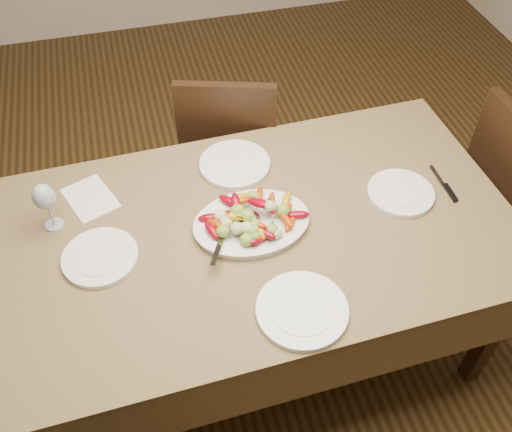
{
  "coord_description": "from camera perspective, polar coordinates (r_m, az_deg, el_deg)",
  "views": [
    {
      "loc": [
        -0.32,
        -1.14,
        2.26
      ],
      "look_at": [
        0.02,
        0.13,
        0.82
      ],
      "focal_mm": 40.0,
      "sensor_mm": 36.0,
      "label": 1
    }
  ],
  "objects": [
    {
      "name": "roasted_vegetables",
      "position": [
        1.95,
        -0.46,
        0.28
      ],
      "size": [
        0.33,
        0.23,
        0.09
      ],
      "primitive_type": null,
      "rotation": [
        0.0,
        0.0,
        0.03
      ],
      "color": "maroon",
      "rests_on": "serving_platter"
    },
    {
      "name": "menu_card",
      "position": [
        2.18,
        -16.25,
        1.74
      ],
      "size": [
        0.22,
        0.25,
        0.0
      ],
      "primitive_type": "cube",
      "rotation": [
        0.0,
        0.0,
        0.37
      ],
      "color": "silver",
      "rests_on": "dining_table"
    },
    {
      "name": "dining_table",
      "position": [
        2.3,
        -0.0,
        -7.46
      ],
      "size": [
        1.87,
        1.09,
        0.76
      ],
      "primitive_type": "cube",
      "rotation": [
        0.0,
        0.0,
        0.03
      ],
      "color": "brown",
      "rests_on": "ground"
    },
    {
      "name": "chair_far",
      "position": [
        2.75,
        -2.45,
        7.11
      ],
      "size": [
        0.53,
        0.53,
        0.95
      ],
      "primitive_type": null,
      "rotation": [
        0.0,
        0.0,
        2.84
      ],
      "color": "black",
      "rests_on": "ground"
    },
    {
      "name": "floor",
      "position": [
        2.55,
        0.43,
        -14.75
      ],
      "size": [
        6.0,
        6.0,
        0.0
      ],
      "primitive_type": "plane",
      "color": "#392611",
      "rests_on": "ground"
    },
    {
      "name": "plate_near",
      "position": [
        1.79,
        4.62,
        -9.37
      ],
      "size": [
        0.29,
        0.29,
        0.02
      ],
      "primitive_type": "cylinder",
      "color": "white",
      "rests_on": "dining_table"
    },
    {
      "name": "plate_left",
      "position": [
        1.97,
        -15.32,
        -4.02
      ],
      "size": [
        0.25,
        0.25,
        0.02
      ],
      "primitive_type": "cylinder",
      "color": "white",
      "rests_on": "dining_table"
    },
    {
      "name": "table_knife",
      "position": [
        2.25,
        18.28,
        2.94
      ],
      "size": [
        0.02,
        0.2,
        0.01
      ],
      "primitive_type": null,
      "rotation": [
        0.0,
        0.0,
        -0.02
      ],
      "color": "#9EA0A8",
      "rests_on": "dining_table"
    },
    {
      "name": "serving_spoon",
      "position": [
        1.93,
        -2.0,
        -1.31
      ],
      "size": [
        0.28,
        0.17,
        0.03
      ],
      "primitive_type": null,
      "rotation": [
        0.0,
        0.0,
        -0.44
      ],
      "color": "#9EA0A8",
      "rests_on": "serving_platter"
    },
    {
      "name": "serving_platter",
      "position": [
        1.99,
        -0.45,
        -0.83
      ],
      "size": [
        0.41,
        0.31,
        0.02
      ],
      "primitive_type": "ellipsoid",
      "rotation": [
        0.0,
        0.0,
        0.03
      ],
      "color": "white",
      "rests_on": "dining_table"
    },
    {
      "name": "plate_right",
      "position": [
        2.17,
        14.26,
        2.24
      ],
      "size": [
        0.24,
        0.24,
        0.02
      ],
      "primitive_type": "cylinder",
      "color": "white",
      "rests_on": "dining_table"
    },
    {
      "name": "plate_far",
      "position": [
        2.22,
        -2.14,
        5.19
      ],
      "size": [
        0.27,
        0.27,
        0.02
      ],
      "primitive_type": "cylinder",
      "color": "white",
      "rests_on": "dining_table"
    },
    {
      "name": "wine_glass",
      "position": [
        2.06,
        -20.18,
        1.03
      ],
      "size": [
        0.08,
        0.08,
        0.2
      ],
      "primitive_type": null,
      "color": "#8C99A5",
      "rests_on": "dining_table"
    }
  ]
}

